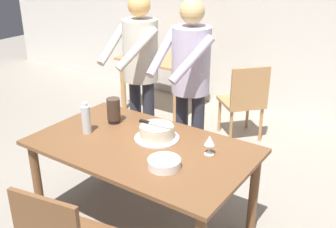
% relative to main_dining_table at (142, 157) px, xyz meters
% --- Properties ---
extents(ground_plane, '(14.00, 14.00, 0.00)m').
position_rel_main_dining_table_xyz_m(ground_plane, '(0.00, 0.00, -0.65)').
color(ground_plane, gray).
extents(back_wall, '(10.00, 0.12, 2.70)m').
position_rel_main_dining_table_xyz_m(back_wall, '(0.00, 2.81, 0.70)').
color(back_wall, silver).
rests_on(back_wall, ground_plane).
extents(main_dining_table, '(1.62, 0.96, 0.75)m').
position_rel_main_dining_table_xyz_m(main_dining_table, '(0.00, 0.00, 0.00)').
color(main_dining_table, brown).
rests_on(main_dining_table, ground_plane).
extents(cake_on_platter, '(0.34, 0.34, 0.11)m').
position_rel_main_dining_table_xyz_m(cake_on_platter, '(0.03, 0.14, 0.15)').
color(cake_on_platter, silver).
rests_on(cake_on_platter, main_dining_table).
extents(cake_knife, '(0.27, 0.04, 0.02)m').
position_rel_main_dining_table_xyz_m(cake_knife, '(-0.04, 0.14, 0.22)').
color(cake_knife, silver).
rests_on(cake_knife, cake_on_platter).
extents(plate_stack, '(0.22, 0.22, 0.06)m').
position_rel_main_dining_table_xyz_m(plate_stack, '(0.32, -0.17, 0.13)').
color(plate_stack, white).
rests_on(plate_stack, main_dining_table).
extents(wine_glass_near, '(0.08, 0.08, 0.14)m').
position_rel_main_dining_table_xyz_m(wine_glass_near, '(0.48, 0.15, 0.20)').
color(wine_glass_near, silver).
rests_on(wine_glass_near, main_dining_table).
extents(water_bottle, '(0.07, 0.07, 0.25)m').
position_rel_main_dining_table_xyz_m(water_bottle, '(-0.48, -0.07, 0.22)').
color(water_bottle, silver).
rests_on(water_bottle, main_dining_table).
extents(hurricane_lamp, '(0.11, 0.11, 0.21)m').
position_rel_main_dining_table_xyz_m(hurricane_lamp, '(-0.43, 0.19, 0.21)').
color(hurricane_lamp, black).
rests_on(hurricane_lamp, main_dining_table).
extents(person_cutting_cake, '(0.46, 0.57, 1.72)m').
position_rel_main_dining_table_xyz_m(person_cutting_cake, '(-0.01, 0.69, 0.43)').
color(person_cutting_cake, '#2D2D38').
rests_on(person_cutting_cake, ground_plane).
extents(person_standing_beside, '(0.46, 0.57, 1.72)m').
position_rel_main_dining_table_xyz_m(person_standing_beside, '(-0.56, 0.72, 0.43)').
color(person_standing_beside, '#2D2D38').
rests_on(person_standing_beside, ground_plane).
extents(background_table, '(1.00, 0.70, 0.74)m').
position_rel_main_dining_table_xyz_m(background_table, '(-1.32, 2.11, -0.07)').
color(background_table, tan).
rests_on(background_table, ground_plane).
extents(background_chair_2, '(0.62, 0.62, 0.90)m').
position_rel_main_dining_table_xyz_m(background_chair_2, '(-0.03, 1.91, -0.16)').
color(background_chair_2, tan).
rests_on(background_chair_2, ground_plane).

